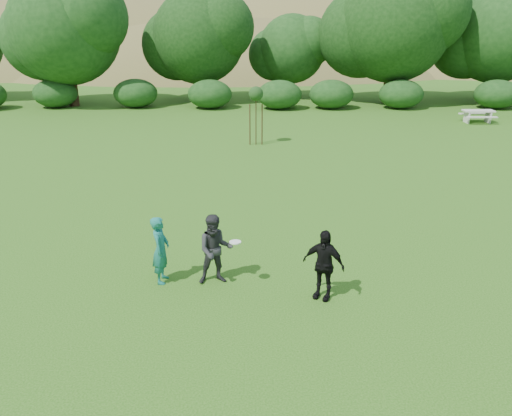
{
  "coord_description": "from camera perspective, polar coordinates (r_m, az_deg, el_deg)",
  "views": [
    {
      "loc": [
        -0.09,
        -9.56,
        5.85
      ],
      "look_at": [
        0.0,
        3.0,
        1.1
      ],
      "focal_mm": 35.0,
      "sensor_mm": 36.0,
      "label": 1
    }
  ],
  "objects": [
    {
      "name": "picnic_table",
      "position": [
        33.37,
        24.03,
        9.77
      ],
      "size": [
        1.8,
        1.48,
        0.76
      ],
      "color": "beige",
      "rests_on": "ground"
    },
    {
      "name": "player_black",
      "position": [
        11.11,
        7.71,
        -6.42
      ],
      "size": [
        1.03,
        0.81,
        1.64
      ],
      "primitive_type": "imported",
      "rotation": [
        0.0,
        0.0,
        -0.5
      ],
      "color": "black",
      "rests_on": "ground"
    },
    {
      "name": "frisbee",
      "position": [
        11.29,
        -2.39,
        -3.91
      ],
      "size": [
        0.27,
        0.27,
        0.04
      ],
      "color": "white",
      "rests_on": "ground"
    },
    {
      "name": "tree_row",
      "position": [
        38.4,
        4.8,
        19.2
      ],
      "size": [
        53.92,
        10.38,
        9.62
      ],
      "color": "#3A2616",
      "rests_on": "ground"
    },
    {
      "name": "hillside",
      "position": [
        80.02,
        -0.76,
        7.86
      ],
      "size": [
        150.0,
        72.0,
        52.0
      ],
      "color": "olive",
      "rests_on": "ground"
    },
    {
      "name": "sapling",
      "position": [
        24.69,
        -0.0,
        12.74
      ],
      "size": [
        0.7,
        0.7,
        2.85
      ],
      "color": "#352014",
      "rests_on": "ground"
    },
    {
      "name": "player_grey",
      "position": [
        11.65,
        -4.67,
        -4.75
      ],
      "size": [
        0.92,
        0.76,
        1.7
      ],
      "primitive_type": "imported",
      "rotation": [
        0.0,
        0.0,
        0.15
      ],
      "color": "#28282B",
      "rests_on": "ground"
    },
    {
      "name": "player_teal",
      "position": [
        11.89,
        -10.84,
        -4.71
      ],
      "size": [
        0.43,
        0.62,
        1.64
      ],
      "primitive_type": "imported",
      "rotation": [
        0.0,
        0.0,
        1.51
      ],
      "color": "#17685F",
      "rests_on": "ground"
    },
    {
      "name": "ground",
      "position": [
        11.21,
        0.12,
        -10.75
      ],
      "size": [
        120.0,
        120.0,
        0.0
      ],
      "primitive_type": "plane",
      "color": "#19470C",
      "rests_on": "ground"
    }
  ]
}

